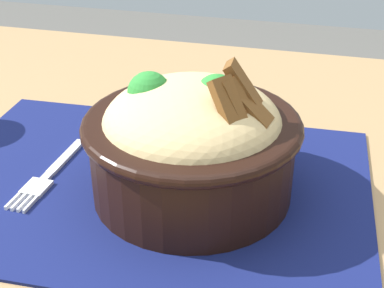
% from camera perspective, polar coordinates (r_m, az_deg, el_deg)
% --- Properties ---
extents(table, '(1.39, 0.86, 0.75)m').
position_cam_1_polar(table, '(0.56, -8.65, -11.15)').
color(table, '#99754C').
rests_on(table, ground_plane).
extents(placemat, '(0.42, 0.31, 0.00)m').
position_cam_1_polar(placemat, '(0.53, -4.56, -4.21)').
color(placemat, '#11194C').
rests_on(placemat, table).
extents(bowl, '(0.21, 0.21, 0.13)m').
position_cam_1_polar(bowl, '(0.48, 0.02, 0.47)').
color(bowl, black).
rests_on(bowl, placemat).
extents(fork, '(0.02, 0.13, 0.00)m').
position_cam_1_polar(fork, '(0.55, -14.66, -3.19)').
color(fork, silver).
rests_on(fork, placemat).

